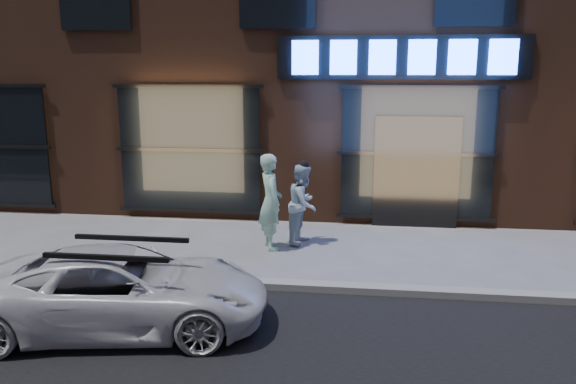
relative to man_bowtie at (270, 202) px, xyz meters
name	(u,v)px	position (x,y,z in m)	size (l,w,h in m)	color
ground	(437,296)	(2.86, -2.01, -0.91)	(90.00, 90.00, 0.00)	slate
curb	(437,292)	(2.86, -2.01, -0.85)	(60.00, 0.25, 0.12)	gray
storefront_building	(409,2)	(2.86, 5.98, 4.23)	(30.20, 8.28, 10.30)	#54301E
man_bowtie	(270,202)	(0.00, 0.00, 0.00)	(0.67, 0.44, 1.83)	#9FD1B9
man_cap	(303,204)	(0.58, 0.43, -0.13)	(0.77, 0.60, 1.58)	silver
white_suv	(122,290)	(-1.40, -3.60, -0.38)	(1.76, 3.81, 1.06)	silver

